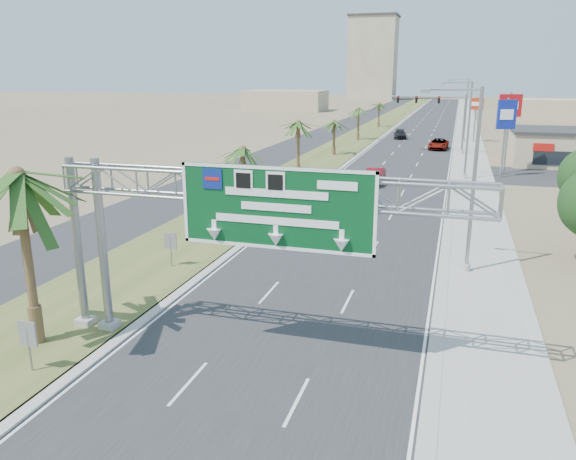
% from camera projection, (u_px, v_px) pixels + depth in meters
% --- Properties ---
extents(road, '(12.00, 300.00, 0.02)m').
position_uv_depth(road, '(425.00, 129.00, 114.42)').
color(road, '#28282B').
rests_on(road, ground).
extents(sidewalk_right, '(4.00, 300.00, 0.10)m').
position_uv_depth(sidewalk_right, '(468.00, 130.00, 112.05)').
color(sidewalk_right, '#9E9B93').
rests_on(sidewalk_right, ground).
extents(median_grass, '(7.00, 300.00, 0.12)m').
position_uv_depth(median_grass, '(376.00, 127.00, 117.17)').
color(median_grass, '#465927').
rests_on(median_grass, ground).
extents(opposing_road, '(8.00, 300.00, 0.02)m').
position_uv_depth(opposing_road, '(343.00, 126.00, 119.13)').
color(opposing_road, '#28282B').
rests_on(opposing_road, ground).
extents(sign_gantry, '(16.75, 1.24, 7.50)m').
position_uv_depth(sign_gantry, '(239.00, 201.00, 20.72)').
color(sign_gantry, gray).
rests_on(sign_gantry, ground).
extents(palm_near, '(5.70, 5.70, 8.35)m').
position_uv_depth(palm_near, '(17.00, 176.00, 20.96)').
color(palm_near, brown).
rests_on(palm_near, ground).
extents(palm_row_b, '(3.99, 3.99, 5.95)m').
position_uv_depth(palm_row_b, '(243.00, 150.00, 43.74)').
color(palm_row_b, brown).
rests_on(palm_row_b, ground).
extents(palm_row_c, '(3.99, 3.99, 6.75)m').
position_uv_depth(palm_row_c, '(298.00, 124.00, 58.31)').
color(palm_row_c, brown).
rests_on(palm_row_c, ground).
extents(palm_row_d, '(3.99, 3.99, 5.45)m').
position_uv_depth(palm_row_d, '(334.00, 122.00, 75.26)').
color(palm_row_d, brown).
rests_on(palm_row_d, ground).
extents(palm_row_e, '(3.99, 3.99, 6.15)m').
position_uv_depth(palm_row_e, '(359.00, 109.00, 92.62)').
color(palm_row_e, brown).
rests_on(palm_row_e, ground).
extents(palm_row_f, '(3.99, 3.99, 5.75)m').
position_uv_depth(palm_row_f, '(379.00, 104.00, 115.80)').
color(palm_row_f, brown).
rests_on(palm_row_f, ground).
extents(streetlight_near, '(3.27, 0.44, 10.00)m').
position_uv_depth(streetlight_near, '(469.00, 189.00, 29.91)').
color(streetlight_near, gray).
rests_on(streetlight_near, ground).
extents(streetlight_mid, '(3.27, 0.44, 10.00)m').
position_uv_depth(streetlight_mid, '(466.00, 134.00, 57.61)').
color(streetlight_mid, gray).
rests_on(streetlight_mid, ground).
extents(streetlight_far, '(3.27, 0.44, 10.00)m').
position_uv_depth(streetlight_far, '(465.00, 113.00, 90.84)').
color(streetlight_far, gray).
rests_on(streetlight_far, ground).
extents(signal_mast, '(10.28, 0.71, 8.00)m').
position_uv_depth(signal_mast, '(449.00, 118.00, 76.59)').
color(signal_mast, gray).
rests_on(signal_mast, ground).
extents(median_signback_a, '(0.75, 0.08, 2.08)m').
position_uv_depth(median_signback_a, '(28.00, 337.00, 20.19)').
color(median_signback_a, gray).
rests_on(median_signback_a, ground).
extents(median_signback_b, '(0.75, 0.08, 2.08)m').
position_uv_depth(median_signback_b, '(171.00, 243.00, 31.46)').
color(median_signback_b, gray).
rests_on(median_signback_b, ground).
extents(tower_distant, '(20.00, 16.00, 35.00)m').
position_uv_depth(tower_distant, '(373.00, 59.00, 247.85)').
color(tower_distant, gray).
rests_on(tower_distant, ground).
extents(building_distant_left, '(24.00, 14.00, 6.00)m').
position_uv_depth(building_distant_left, '(285.00, 100.00, 172.24)').
color(building_distant_left, tan).
rests_on(building_distant_left, ground).
extents(building_distant_right, '(20.00, 12.00, 5.00)m').
position_uv_depth(building_distant_right, '(563.00, 110.00, 133.14)').
color(building_distant_right, tan).
rests_on(building_distant_right, ground).
extents(car_left_lane, '(1.85, 4.13, 1.38)m').
position_uv_depth(car_left_lane, '(340.00, 198.00, 46.70)').
color(car_left_lane, black).
rests_on(car_left_lane, ground).
extents(car_mid_lane, '(1.73, 4.77, 1.56)m').
position_uv_depth(car_mid_lane, '(374.00, 177.00, 55.99)').
color(car_mid_lane, maroon).
rests_on(car_mid_lane, ground).
extents(car_right_lane, '(2.86, 5.71, 1.55)m').
position_uv_depth(car_right_lane, '(439.00, 144.00, 82.19)').
color(car_right_lane, gray).
rests_on(car_right_lane, ground).
extents(car_far, '(2.64, 5.26, 1.46)m').
position_uv_depth(car_far, '(400.00, 134.00, 96.19)').
color(car_far, black).
rests_on(car_far, ground).
extents(pole_sign_red_near, '(2.41, 0.81, 8.79)m').
position_uv_depth(pole_sign_red_near, '(510.00, 110.00, 60.54)').
color(pole_sign_red_near, gray).
rests_on(pole_sign_red_near, ground).
extents(pole_sign_blue, '(1.98, 0.98, 8.31)m').
position_uv_depth(pole_sign_blue, '(506.00, 118.00, 58.33)').
color(pole_sign_blue, gray).
rests_on(pole_sign_blue, ground).
extents(pole_sign_red_far, '(2.21, 0.76, 7.22)m').
position_uv_depth(pole_sign_red_far, '(476.00, 107.00, 89.56)').
color(pole_sign_red_far, gray).
rests_on(pole_sign_red_far, ground).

